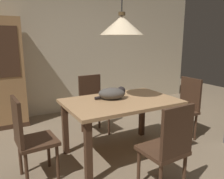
{
  "coord_description": "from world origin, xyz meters",
  "views": [
    {
      "loc": [
        -1.4,
        -1.92,
        1.52
      ],
      "look_at": [
        0.01,
        0.67,
        0.85
      ],
      "focal_mm": 36.76,
      "sensor_mm": 36.0,
      "label": 1
    }
  ],
  "objects_px": {
    "chair_right_side": "(185,106)",
    "chair_left_side": "(29,136)",
    "chair_far_back": "(93,102)",
    "cat_sleeping": "(113,93)",
    "dining_table": "(121,108)",
    "chair_near_front": "(168,146)",
    "pendant_lamp": "(122,25)"
  },
  "relations": [
    {
      "from": "chair_far_back",
      "to": "pendant_lamp",
      "type": "distance_m",
      "value": 1.45
    },
    {
      "from": "chair_near_front",
      "to": "pendant_lamp",
      "type": "relative_size",
      "value": 0.72
    },
    {
      "from": "dining_table",
      "to": "chair_right_side",
      "type": "bearing_deg",
      "value": 0.01
    },
    {
      "from": "chair_near_front",
      "to": "chair_right_side",
      "type": "relative_size",
      "value": 1.0
    },
    {
      "from": "chair_far_back",
      "to": "cat_sleeping",
      "type": "height_order",
      "value": "chair_far_back"
    },
    {
      "from": "chair_far_back",
      "to": "cat_sleeping",
      "type": "xyz_separation_m",
      "value": [
        -0.07,
        -0.78,
        0.32
      ]
    },
    {
      "from": "chair_far_back",
      "to": "chair_left_side",
      "type": "bearing_deg",
      "value": -141.86
    },
    {
      "from": "pendant_lamp",
      "to": "chair_right_side",
      "type": "bearing_deg",
      "value": 0.01
    },
    {
      "from": "chair_right_side",
      "to": "cat_sleeping",
      "type": "bearing_deg",
      "value": 175.48
    },
    {
      "from": "chair_far_back",
      "to": "pendant_lamp",
      "type": "bearing_deg",
      "value": -89.77
    },
    {
      "from": "chair_near_front",
      "to": "chair_right_side",
      "type": "bearing_deg",
      "value": 38.0
    },
    {
      "from": "chair_near_front",
      "to": "pendant_lamp",
      "type": "height_order",
      "value": "pendant_lamp"
    },
    {
      "from": "dining_table",
      "to": "chair_near_front",
      "type": "distance_m",
      "value": 0.89
    },
    {
      "from": "chair_near_front",
      "to": "chair_far_back",
      "type": "bearing_deg",
      "value": 90.25
    },
    {
      "from": "chair_near_front",
      "to": "pendant_lamp",
      "type": "distance_m",
      "value": 1.45
    },
    {
      "from": "chair_left_side",
      "to": "chair_far_back",
      "type": "height_order",
      "value": "same"
    },
    {
      "from": "chair_right_side",
      "to": "chair_left_side",
      "type": "bearing_deg",
      "value": -179.87
    },
    {
      "from": "chair_right_side",
      "to": "chair_far_back",
      "type": "relative_size",
      "value": 1.0
    },
    {
      "from": "chair_left_side",
      "to": "chair_near_front",
      "type": "distance_m",
      "value": 1.43
    },
    {
      "from": "cat_sleeping",
      "to": "pendant_lamp",
      "type": "bearing_deg",
      "value": -53.93
    },
    {
      "from": "dining_table",
      "to": "chair_near_front",
      "type": "bearing_deg",
      "value": -89.73
    },
    {
      "from": "dining_table",
      "to": "chair_far_back",
      "type": "distance_m",
      "value": 0.89
    },
    {
      "from": "chair_right_side",
      "to": "chair_far_back",
      "type": "height_order",
      "value": "same"
    },
    {
      "from": "pendant_lamp",
      "to": "cat_sleeping",
      "type": "bearing_deg",
      "value": 126.07
    },
    {
      "from": "chair_left_side",
      "to": "cat_sleeping",
      "type": "relative_size",
      "value": 2.28
    },
    {
      "from": "chair_left_side",
      "to": "cat_sleeping",
      "type": "xyz_separation_m",
      "value": [
        1.06,
        0.1,
        0.32
      ]
    },
    {
      "from": "chair_left_side",
      "to": "chair_far_back",
      "type": "relative_size",
      "value": 1.0
    },
    {
      "from": "cat_sleeping",
      "to": "chair_left_side",
      "type": "bearing_deg",
      "value": -174.62
    },
    {
      "from": "chair_far_back",
      "to": "cat_sleeping",
      "type": "relative_size",
      "value": 2.28
    },
    {
      "from": "dining_table",
      "to": "chair_right_side",
      "type": "height_order",
      "value": "chair_right_side"
    },
    {
      "from": "chair_near_front",
      "to": "cat_sleeping",
      "type": "bearing_deg",
      "value": 94.31
    },
    {
      "from": "dining_table",
      "to": "chair_near_front",
      "type": "relative_size",
      "value": 1.51
    }
  ]
}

